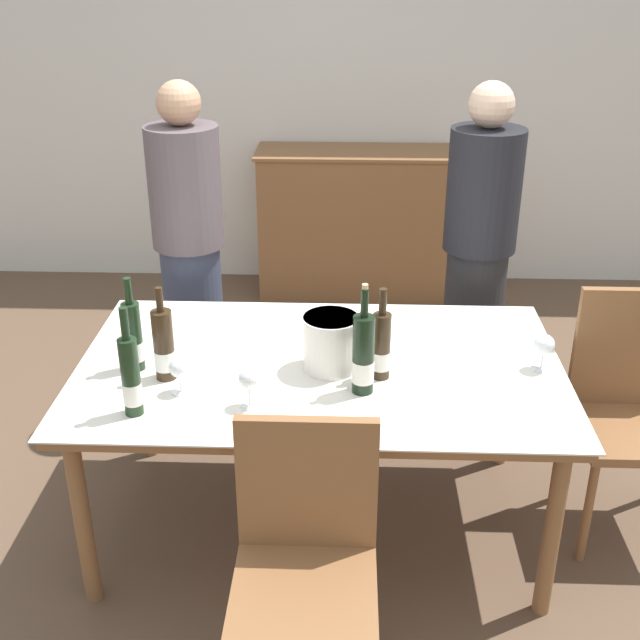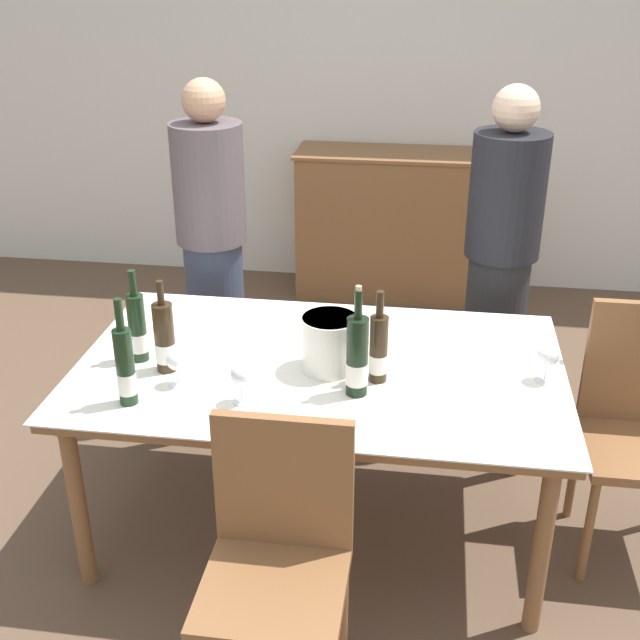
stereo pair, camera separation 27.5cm
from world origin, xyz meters
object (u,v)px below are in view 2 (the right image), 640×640
Objects in this scene: wine_bottle_1 at (378,350)px; wine_glass_2 at (548,357)px; sideboard_cabinet at (393,224)px; person_guest_left at (500,267)px; wine_bottle_2 at (138,329)px; dining_table at (320,378)px; person_host at (213,252)px; wine_bottle_0 at (357,358)px; chair_near_front at (278,549)px; wine_bottle_3 at (165,339)px; ice_bucket at (330,342)px; wine_bottle_4 at (125,367)px; wine_glass_0 at (241,376)px; wine_glass_1 at (176,362)px.

wine_bottle_1 is 2.48× the size of wine_glass_2.
person_guest_left is at bearing -69.64° from sideboard_cabinet.
wine_bottle_2 is 1.66m from person_guest_left.
dining_table is 1.11× the size of person_host.
wine_bottle_0 is at bearing -53.42° from person_host.
chair_near_front is (-0.17, -0.58, -0.34)m from wine_bottle_0.
wine_bottle_0 reaches higher than dining_table.
wine_bottle_1 is (0.22, -0.09, 0.18)m from dining_table.
ice_bucket is at bearing 8.93° from wine_bottle_3.
wine_bottle_3 is at bearing 77.00° from wine_bottle_4.
person_host is at bearing 110.78° from chair_near_front.
person_guest_left is (0.56, -1.52, 0.33)m from sideboard_cabinet.
wine_bottle_2 is 0.94m from person_host.
sideboard_cabinet is 3.50× the size of wine_bottle_2.
wine_bottle_0 is 0.44× the size of chair_near_front.
sideboard_cabinet is at bearing 87.89° from ice_bucket.
dining_table is at bearing 31.04° from wine_bottle_4.
wine_bottle_2 is at bearing 151.01° from wine_glass_0.
ice_bucket is at bearing 2.31° from wine_bottle_2.
person_host is at bearing 95.53° from wine_bottle_3.
wine_glass_2 is (0.81, -0.01, 0.16)m from dining_table.
wine_glass_0 is (0.45, -0.25, -0.02)m from wine_bottle_2.
wine_bottle_3 is at bearing -167.49° from dining_table.
sideboard_cabinet is at bearing 75.20° from wine_bottle_4.
dining_table is 12.90× the size of wine_glass_2.
wine_glass_1 is 1.30m from wine_glass_2.
wine_bottle_1 reaches higher than chair_near_front.
wine_glass_0 is 0.09× the size of person_host.
wine_bottle_2 is 0.22× the size of person_guest_left.
wine_bottle_1 is at bearing -1.89° from wine_bottle_2.
ice_bucket is 0.53× the size of wine_bottle_0.
dining_table is 12.39× the size of wine_glass_0.
wine_bottle_0 is at bearing -116.78° from person_guest_left.
wine_bottle_4 is 1.25m from person_host.
wine_glass_2 is (0.77, 0.02, -0.02)m from ice_bucket.
person_host reaches higher than dining_table.
wine_bottle_4 is at bearing -103.00° from wine_bottle_3.
wine_bottle_1 is at bearing -17.89° from ice_bucket.
sideboard_cabinet is at bearing 92.07° from wine_bottle_1.
wine_bottle_3 reaches higher than chair_near_front.
wine_bottle_1 is 0.71m from wine_glass_1.
wine_bottle_4 is 0.24× the size of person_host.
wine_bottle_0 is at bearing 12.81° from wine_bottle_4.
person_guest_left reaches higher than sideboard_cabinet.
ice_bucket is 0.55× the size of wine_bottle_4.
wine_glass_1 is 0.15× the size of chair_near_front.
wine_bottle_2 is at bearing 132.48° from chair_near_front.
wine_glass_0 is 0.60m from chair_near_front.
wine_bottle_1 is 0.49m from wine_glass_0.
dining_table is 5.20× the size of wine_bottle_1.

